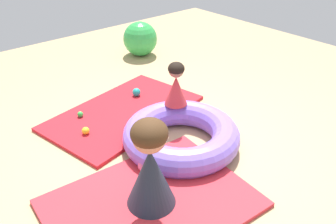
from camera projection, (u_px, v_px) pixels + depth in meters
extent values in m
plane|color=tan|center=(188.00, 151.00, 3.53)|extent=(8.00, 8.00, 0.00)
cube|color=red|center=(124.00, 112.00, 4.13)|extent=(1.93, 1.36, 0.04)
cube|color=red|center=(152.00, 203.00, 2.88)|extent=(1.69, 1.31, 0.04)
torus|color=#8466E0|center=(181.00, 135.00, 3.51)|extent=(1.16, 1.16, 0.28)
cone|color=red|center=(176.00, 90.00, 3.71)|extent=(0.29, 0.29, 0.31)
sphere|color=#936647|center=(176.00, 70.00, 3.59)|extent=(0.16, 0.16, 0.16)
ellipsoid|color=black|center=(176.00, 69.00, 3.59)|extent=(0.17, 0.17, 0.13)
cone|color=#232D3D|center=(151.00, 177.00, 2.74)|extent=(0.49, 0.49, 0.52)
sphere|color=tan|center=(149.00, 136.00, 2.55)|extent=(0.26, 0.26, 0.26)
ellipsoid|color=#472D19|center=(149.00, 133.00, 2.53)|extent=(0.28, 0.28, 0.22)
sphere|color=red|center=(152.00, 155.00, 3.34)|extent=(0.07, 0.07, 0.07)
sphere|color=pink|center=(144.00, 166.00, 3.18)|extent=(0.11, 0.11, 0.11)
sphere|color=teal|center=(136.00, 92.00, 4.42)|extent=(0.10, 0.10, 0.10)
sphere|color=yellow|center=(86.00, 131.00, 3.69)|extent=(0.08, 0.08, 0.08)
sphere|color=green|center=(80.00, 114.00, 3.99)|extent=(0.07, 0.07, 0.07)
sphere|color=green|center=(140.00, 39.00, 5.63)|extent=(0.54, 0.54, 0.54)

